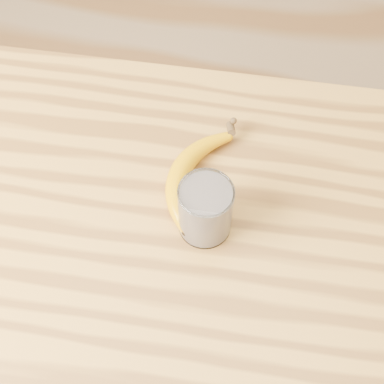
# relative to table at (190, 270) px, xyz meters

# --- Properties ---
(room) EXTENTS (4.04, 4.04, 2.70)m
(room) POSITION_rel_table_xyz_m (0.00, 0.00, 0.58)
(room) COLOR olive
(room) RESTS_ON ground
(table) EXTENTS (1.20, 0.80, 0.90)m
(table) POSITION_rel_table_xyz_m (0.00, 0.00, 0.00)
(table) COLOR #B47E2F
(table) RESTS_ON ground
(smoothie_glass) EXTENTS (0.09, 0.09, 0.12)m
(smoothie_glass) POSITION_rel_table_xyz_m (0.02, 0.03, 0.19)
(smoothie_glass) COLOR white
(smoothie_glass) RESTS_ON table
(banana) EXTENTS (0.18, 0.33, 0.04)m
(banana) POSITION_rel_table_xyz_m (-0.04, 0.13, 0.15)
(banana) COLOR #D48F00
(banana) RESTS_ON table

